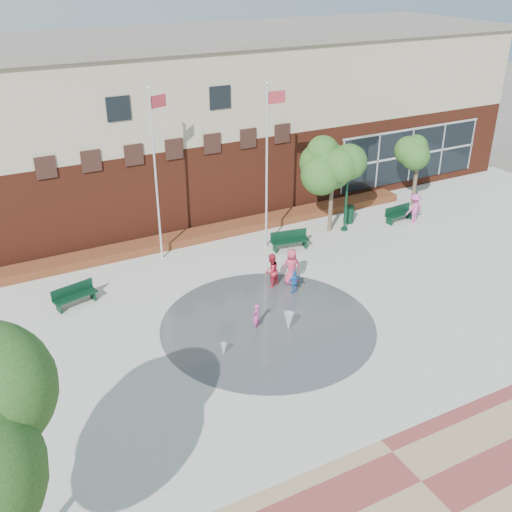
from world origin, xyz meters
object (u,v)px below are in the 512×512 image
flagpole_left (156,168)px  bench_left (76,300)px  flagpole_right (268,159)px  child_splash (256,317)px  trash_can (349,214)px

flagpole_left → bench_left: 6.73m
flagpole_left → flagpole_right: (4.99, -1.22, -0.01)m
bench_left → child_splash: size_ratio=1.75×
flagpole_right → child_splash: 8.28m
flagpole_left → child_splash: (1.14, -7.40, -3.95)m
trash_can → child_splash: 11.37m
bench_left → trash_can: trash_can is taller
flagpole_right → flagpole_left: bearing=167.8°
flagpole_left → trash_can: size_ratio=8.45×
flagpole_left → flagpole_right: size_ratio=1.00×
flagpole_right → bench_left: size_ratio=4.26×
child_splash → trash_can: bearing=-179.1°
flagpole_right → trash_can: flagpole_right is taller
bench_left → child_splash: 7.62m
bench_left → trash_can: 15.06m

